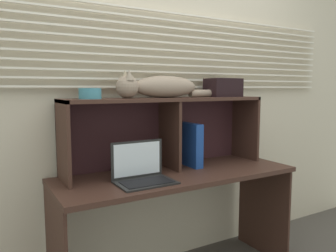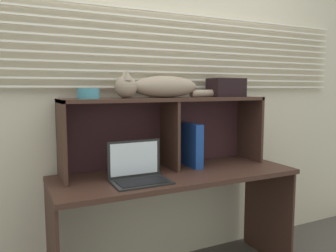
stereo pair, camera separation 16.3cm
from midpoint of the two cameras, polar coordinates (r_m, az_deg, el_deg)
back_panel_with_blinds at (r=2.35m, az=-4.38°, el=6.27°), size 4.40×0.08×2.50m
desk at (r=2.17m, az=-0.49°, el=-11.46°), size 1.55×0.56×0.73m
hutch_shelf_unit at (r=2.22m, az=-2.51°, el=1.08°), size 1.38×0.29×0.47m
cat at (r=2.15m, az=-3.80°, el=6.75°), size 0.76×0.15×0.17m
laptop at (r=1.93m, az=-6.86°, el=-8.09°), size 0.33×0.23×0.23m
binder_upright at (r=2.30m, az=1.73°, el=-3.20°), size 0.06×0.24×0.30m
book_stack at (r=2.12m, az=-8.83°, el=-7.25°), size 0.15×0.21×0.07m
small_basket at (r=1.99m, az=-15.57°, el=5.40°), size 0.13×0.13×0.06m
storage_box at (r=2.43m, az=7.55°, el=6.56°), size 0.24×0.16×0.13m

